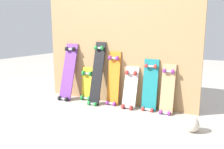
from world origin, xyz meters
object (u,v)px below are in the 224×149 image
Objects in this scene: skateboard_orange at (113,81)px; skateboard_natural at (167,92)px; skateboard_black at (97,76)px; skateboard_purple at (68,74)px; skateboard_teal at (150,88)px; rubber_ball at (192,124)px; skateboard_white at (130,90)px; skateboard_yellow at (87,86)px.

skateboard_natural is at bearing -0.60° from skateboard_orange.
skateboard_purple is at bearing -179.21° from skateboard_black.
skateboard_orange is at bearing -179.66° from skateboard_teal.
skateboard_orange is 0.77m from skateboard_natural.
rubber_ball is at bearing -36.37° from skateboard_teal.
skateboard_black is at bearing -174.56° from skateboard_teal.
skateboard_white is 0.98m from rubber_ball.
skateboard_purple is at bearing -174.07° from skateboard_orange.
skateboard_yellow is 0.74× the size of skateboard_teal.
skateboard_yellow is 0.68× the size of skateboard_orange.
skateboard_yellow is at bearing 178.56° from skateboard_orange.
rubber_ball is (1.88, -0.37, -0.30)m from skateboard_purple.
skateboard_purple reaches higher than skateboard_orange.
skateboard_black is 1.16× the size of skateboard_orange.
skateboard_purple is at bearing -176.41° from skateboard_teal.
skateboard_orange is at bearing 158.71° from rubber_ball.
skateboard_natural is (0.50, 0.02, 0.03)m from skateboard_white.
skateboard_yellow is (0.29, 0.09, -0.17)m from skateboard_purple.
skateboard_orange is 1.31× the size of skateboard_white.
skateboard_white is at bearing 4.39° from skateboard_black.
skateboard_white is 0.50m from skateboard_natural.
skateboard_white is (1.00, 0.05, -0.14)m from skateboard_purple.
skateboard_white is at bearing 2.57° from skateboard_purple.
skateboard_black is at bearing -20.32° from skateboard_yellow.
rubber_ball is (1.37, -0.38, -0.32)m from skateboard_black.
skateboard_yellow is at bearing 163.95° from rubber_ball.
skateboard_purple is 0.35m from skateboard_yellow.
skateboard_yellow is 0.72m from skateboard_white.
skateboard_white is at bearing -3.41° from skateboard_yellow.
rubber_ball is at bearing -49.32° from skateboard_natural.
skateboard_black is 0.52m from skateboard_white.
skateboard_natural is (1.21, -0.02, 0.06)m from skateboard_yellow.
skateboard_natural is (1.50, 0.07, -0.11)m from skateboard_purple.
skateboard_teal is 4.66× the size of rubber_ball.
skateboard_teal reaches higher than skateboard_natural.
skateboard_teal is at bearing 143.63° from rubber_ball.
skateboard_yellow is 0.30m from skateboard_black.
skateboard_black reaches higher than skateboard_white.
skateboard_white is 0.27m from skateboard_teal.
rubber_ball is (0.38, -0.44, -0.20)m from skateboard_natural.
skateboard_teal is at bearing 3.59° from skateboard_purple.
rubber_ball is at bearing -16.05° from skateboard_yellow.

